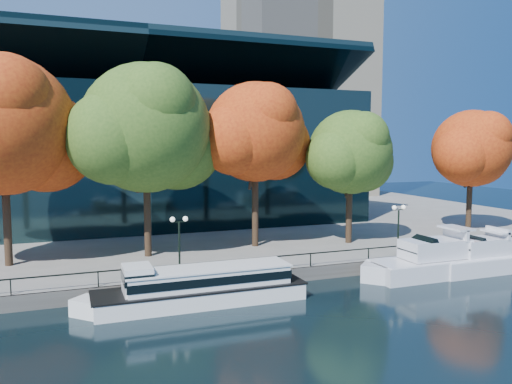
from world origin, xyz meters
name	(u,v)px	position (x,y,z in m)	size (l,w,h in m)	color
ground	(264,299)	(0.00, 0.00, 0.00)	(160.00, 160.00, 0.00)	black
promenade	(163,216)	(0.00, 36.38, 0.50)	(90.00, 67.08, 1.00)	slate
railing	(247,259)	(0.00, 3.25, 1.94)	(88.20, 0.08, 0.99)	black
convention_building	(135,157)	(-4.00, 31.79, 8.51)	(50.00, 24.57, 21.43)	black
office_tower	(297,16)	(28.00, 55.00, 33.02)	(22.50, 22.50, 65.90)	gray
tour_boat	(196,286)	(-4.30, 0.65, 1.17)	(14.50, 3.24, 2.75)	white
cruiser_near	(435,261)	(14.33, 0.81, 1.14)	(12.63, 3.25, 3.66)	silver
cruiser_far	(481,258)	(18.52, 0.49, 1.09)	(10.51, 2.91, 3.43)	silver
tree_1	(6,128)	(-15.69, 11.31, 11.15)	(12.80, 10.50, 15.49)	black
tree_2	(149,131)	(-5.51, 10.85, 11.02)	(12.75, 10.46, 15.34)	black
tree_3	(257,134)	(3.94, 11.56, 10.84)	(10.83, 8.88, 14.37)	black
tree_4	(352,154)	(12.46, 9.97, 9.10)	(9.46, 7.75, 12.05)	black
tree_5	(473,150)	(27.61, 11.20, 9.37)	(9.91, 8.13, 12.51)	black
lamp_1	(179,232)	(-4.52, 4.50, 3.98)	(1.26, 0.36, 4.03)	black
lamp_2	(399,218)	(13.64, 4.50, 3.98)	(1.26, 0.36, 4.03)	black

